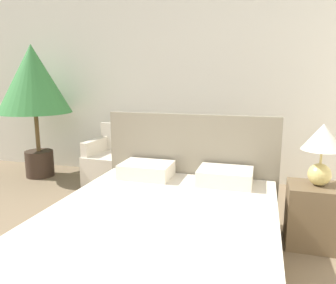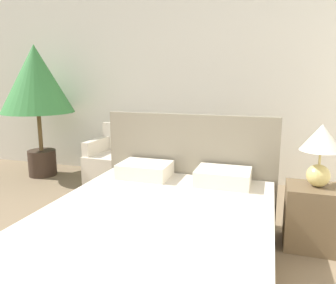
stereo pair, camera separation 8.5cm
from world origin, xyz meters
name	(u,v)px [view 2 (the right image)]	position (x,y,z in m)	size (l,w,h in m)	color
wall_back	(184,78)	(0.00, 3.87, 1.45)	(10.00, 0.06, 2.90)	silver
bed	(156,240)	(0.47, 1.35, 0.28)	(1.72, 2.20, 1.11)	#8C7A5B
armchair_near_window_left	(116,164)	(-0.79, 3.23, 0.27)	(0.71, 0.67, 0.81)	beige
armchair_near_window_right	(190,171)	(0.27, 3.23, 0.27)	(0.75, 0.71, 0.81)	beige
potted_palm	(36,84)	(-2.03, 3.25, 1.37)	(1.04, 1.04, 1.92)	#38281E
nightstand	(311,217)	(1.61, 2.16, 0.28)	(0.43, 0.39, 0.55)	brown
table_lamp	(321,146)	(1.64, 2.17, 0.90)	(0.34, 0.34, 0.53)	tan
side_table	(150,173)	(-0.26, 3.18, 0.20)	(0.37, 0.37, 0.41)	brown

